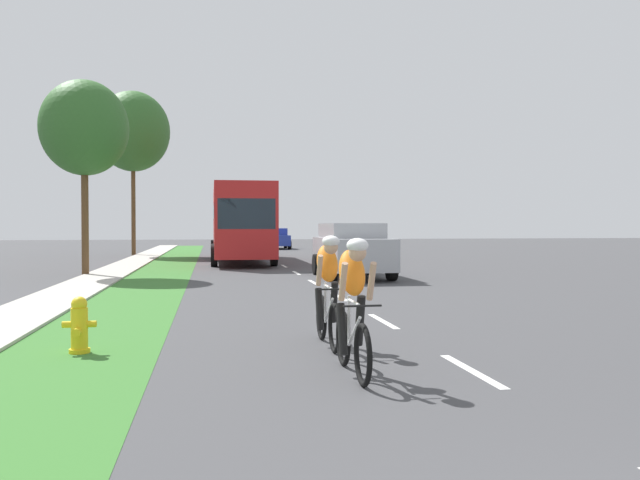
# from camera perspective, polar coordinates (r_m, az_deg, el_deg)

# --- Properties ---
(ground_plane) EXTENTS (120.00, 120.00, 0.00)m
(ground_plane) POSITION_cam_1_polar(r_m,az_deg,el_deg) (21.49, -1.41, -3.31)
(ground_plane) COLOR #424244
(grass_verge) EXTENTS (2.13, 70.00, 0.01)m
(grass_verge) POSITION_cam_1_polar(r_m,az_deg,el_deg) (21.34, -14.25, -3.36)
(grass_verge) COLOR #38722D
(grass_verge) RESTS_ON ground_plane
(sidewalk_concrete) EXTENTS (1.50, 70.00, 0.10)m
(sidewalk_concrete) POSITION_cam_1_polar(r_m,az_deg,el_deg) (21.57, -19.08, -3.34)
(sidewalk_concrete) COLOR #B2ADA3
(sidewalk_concrete) RESTS_ON ground_plane
(lane_markings_center) EXTENTS (0.12, 53.80, 0.01)m
(lane_markings_center) POSITION_cam_1_polar(r_m,az_deg,el_deg) (25.44, -2.68, -2.58)
(lane_markings_center) COLOR white
(lane_markings_center) RESTS_ON ground_plane
(fire_hydrant_yellow) EXTENTS (0.44, 0.38, 0.76)m
(fire_hydrant_yellow) POSITION_cam_1_polar(r_m,az_deg,el_deg) (9.33, -20.44, -7.08)
(fire_hydrant_yellow) COLOR yellow
(fire_hydrant_yellow) RESTS_ON ground_plane
(cyclist_lead) EXTENTS (0.42, 1.72, 1.58)m
(cyclist_lead) POSITION_cam_1_polar(r_m,az_deg,el_deg) (7.40, 2.92, -5.75)
(cyclist_lead) COLOR black
(cyclist_lead) RESTS_ON ground_plane
(cyclist_trailing) EXTENTS (0.42, 1.72, 1.58)m
(cyclist_trailing) POSITION_cam_1_polar(r_m,az_deg,el_deg) (9.18, 0.70, -4.38)
(cyclist_trailing) COLOR black
(cyclist_trailing) RESTS_ON ground_plane
(suv_silver) EXTENTS (2.15, 4.70, 1.79)m
(suv_silver) POSITION_cam_1_polar(r_m,az_deg,el_deg) (21.40, 2.83, -0.78)
(suv_silver) COLOR #A5A8AD
(suv_silver) RESTS_ON ground_plane
(bus_red) EXTENTS (2.78, 11.60, 3.48)m
(bus_red) POSITION_cam_1_polar(r_m,az_deg,el_deg) (31.11, -7.04, 1.75)
(bus_red) COLOR red
(bus_red) RESTS_ON ground_plane
(sedan_blue) EXTENTS (1.98, 4.30, 1.52)m
(sedan_blue) POSITION_cam_1_polar(r_m,az_deg,el_deg) (48.01, -3.93, 0.14)
(sedan_blue) COLOR #23389E
(sedan_blue) RESTS_ON ground_plane
(street_tree_near) EXTENTS (2.97, 2.97, 6.71)m
(street_tree_near) POSITION_cam_1_polar(r_m,az_deg,el_deg) (23.92, -20.05, 9.21)
(street_tree_near) COLOR brown
(street_tree_near) RESTS_ON ground_plane
(street_tree_far) EXTENTS (4.18, 4.18, 9.43)m
(street_tree_far) POSITION_cam_1_polar(r_m,az_deg,el_deg) (39.12, -16.15, 9.15)
(street_tree_far) COLOR brown
(street_tree_far) RESTS_ON ground_plane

